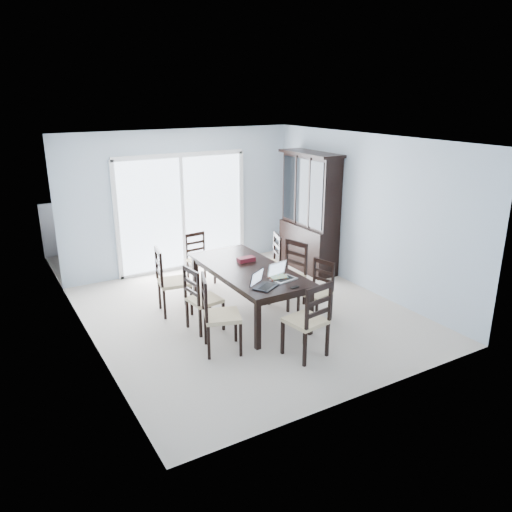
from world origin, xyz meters
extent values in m
plane|color=beige|center=(0.00, 0.00, 0.00)|extent=(5.00, 5.00, 0.00)
plane|color=white|center=(0.00, 0.00, 2.60)|extent=(5.00, 5.00, 0.00)
cube|color=#A5B6C5|center=(0.00, 2.50, 1.30)|extent=(4.50, 0.02, 2.60)
cube|color=#A5B6C5|center=(-2.25, 0.00, 1.30)|extent=(0.02, 5.00, 2.60)
cube|color=#A5B6C5|center=(2.25, 0.00, 1.30)|extent=(0.02, 5.00, 2.60)
cube|color=gray|center=(0.00, 3.50, -0.05)|extent=(4.50, 2.00, 0.10)
cube|color=#99999E|center=(0.00, 4.50, 0.55)|extent=(4.50, 0.06, 1.10)
cube|color=black|center=(0.00, 0.00, 0.73)|extent=(1.00, 2.20, 0.04)
cube|color=black|center=(0.00, 0.00, 0.67)|extent=(0.88, 2.08, 0.10)
cube|color=black|center=(-0.42, -1.00, 0.34)|extent=(0.07, 0.07, 0.69)
cube|color=black|center=(0.42, -1.00, 0.34)|extent=(0.07, 0.07, 0.69)
cube|color=black|center=(-0.42, 1.00, 0.34)|extent=(0.07, 0.07, 0.69)
cube|color=black|center=(0.42, 1.00, 0.34)|extent=(0.07, 0.07, 0.69)
cube|color=black|center=(2.01, 1.25, 0.42)|extent=(0.45, 1.30, 0.85)
cube|color=black|center=(2.04, 1.25, 1.50)|extent=(0.38, 1.30, 1.30)
cube|color=black|center=(2.01, 1.25, 2.17)|extent=(0.50, 1.38, 0.05)
cube|color=black|center=(1.84, 0.83, 1.50)|extent=(0.02, 0.36, 1.18)
cube|color=black|center=(1.84, 1.25, 1.50)|extent=(0.02, 0.36, 1.18)
cube|color=black|center=(1.84, 1.67, 1.50)|extent=(0.02, 0.36, 1.18)
cube|color=silver|center=(0.00, 2.48, 1.05)|extent=(2.40, 0.02, 2.10)
cube|color=white|center=(0.00, 2.46, 2.14)|extent=(2.52, 0.05, 0.08)
cube|color=white|center=(0.00, 2.46, 1.05)|extent=(0.06, 0.05, 2.10)
cube|color=white|center=(0.00, 2.46, 0.03)|extent=(2.52, 0.05, 0.05)
cube|color=black|center=(-0.95, -0.54, 0.23)|extent=(0.05, 0.05, 0.46)
cube|color=black|center=(-1.09, -0.92, 0.23)|extent=(0.05, 0.05, 0.46)
cube|color=black|center=(-0.57, -0.67, 0.23)|extent=(0.05, 0.05, 0.46)
cube|color=black|center=(-0.70, -1.05, 0.23)|extent=(0.05, 0.05, 0.46)
cube|color=tan|center=(-0.83, -0.80, 0.49)|extent=(0.57, 0.57, 0.05)
cube|color=black|center=(-0.97, 0.05, 0.21)|extent=(0.04, 0.04, 0.42)
cube|color=black|center=(-0.93, -0.32, 0.21)|extent=(0.04, 0.04, 0.42)
cube|color=black|center=(-0.60, 0.09, 0.21)|extent=(0.04, 0.04, 0.42)
cube|color=black|center=(-0.56, -0.28, 0.21)|extent=(0.04, 0.04, 0.42)
cube|color=tan|center=(-0.76, -0.12, 0.45)|extent=(0.45, 0.45, 0.05)
cube|color=black|center=(-1.08, 0.87, 0.23)|extent=(0.04, 0.04, 0.46)
cube|color=black|center=(-1.15, 0.47, 0.23)|extent=(0.04, 0.04, 0.46)
cube|color=black|center=(-0.68, 0.81, 0.23)|extent=(0.04, 0.04, 0.46)
cube|color=black|center=(-0.75, 0.41, 0.23)|extent=(0.04, 0.04, 0.46)
cube|color=tan|center=(-0.92, 0.64, 0.49)|extent=(0.52, 0.52, 0.05)
cube|color=black|center=(0.99, -0.76, 0.19)|extent=(0.04, 0.04, 0.39)
cube|color=black|center=(0.90, -0.43, 0.19)|extent=(0.04, 0.04, 0.39)
cube|color=black|center=(0.65, -0.85, 0.19)|extent=(0.04, 0.04, 0.39)
cube|color=black|center=(0.57, -0.51, 0.19)|extent=(0.04, 0.04, 0.39)
cube|color=tan|center=(0.78, -0.64, 0.41)|extent=(0.46, 0.46, 0.05)
cube|color=black|center=(0.95, -0.13, 0.22)|extent=(0.04, 0.04, 0.44)
cube|color=black|center=(0.85, 0.25, 0.22)|extent=(0.04, 0.04, 0.44)
cube|color=black|center=(0.57, -0.23, 0.22)|extent=(0.04, 0.04, 0.44)
cube|color=black|center=(0.47, 0.15, 0.22)|extent=(0.04, 0.04, 0.44)
cube|color=tan|center=(0.71, 0.01, 0.47)|extent=(0.53, 0.53, 0.05)
cube|color=black|center=(0.86, 0.48, 0.22)|extent=(0.04, 0.04, 0.43)
cube|color=black|center=(0.98, 0.84, 0.22)|extent=(0.04, 0.04, 0.43)
cube|color=black|center=(0.50, 0.59, 0.22)|extent=(0.04, 0.04, 0.43)
cube|color=black|center=(0.62, 0.96, 0.22)|extent=(0.04, 0.04, 0.43)
cube|color=tan|center=(0.74, 0.72, 0.46)|extent=(0.53, 0.53, 0.05)
cube|color=black|center=(-0.15, -1.67, 0.23)|extent=(0.04, 0.04, 0.45)
cube|color=black|center=(0.25, -1.61, 0.23)|extent=(0.04, 0.04, 0.45)
cube|color=black|center=(-0.21, -1.27, 0.23)|extent=(0.04, 0.04, 0.45)
cube|color=black|center=(0.19, -1.21, 0.23)|extent=(0.04, 0.04, 0.45)
cube|color=tan|center=(0.02, -1.44, 0.48)|extent=(0.51, 0.51, 0.05)
cube|color=black|center=(0.09, 1.75, 0.20)|extent=(0.03, 0.03, 0.39)
cube|color=black|center=(-0.25, 1.72, 0.20)|extent=(0.03, 0.03, 0.39)
cube|color=black|center=(0.12, 1.41, 0.20)|extent=(0.03, 0.03, 0.39)
cube|color=black|center=(-0.22, 1.37, 0.20)|extent=(0.03, 0.03, 0.39)
cube|color=tan|center=(-0.07, 1.56, 0.41)|extent=(0.42, 0.42, 0.05)
cube|color=black|center=(-0.18, -0.80, 0.76)|extent=(0.40, 0.36, 0.02)
cube|color=silver|center=(-0.18, -0.80, 0.87)|extent=(0.27, 0.18, 0.17)
cube|color=silver|center=(0.19, -0.68, 0.76)|extent=(0.37, 0.29, 0.02)
cube|color=silver|center=(0.19, -0.68, 0.87)|extent=(0.30, 0.09, 0.18)
cube|color=maroon|center=(0.13, -0.61, 0.76)|extent=(0.24, 0.21, 0.03)
cube|color=gold|center=(0.14, -0.61, 0.78)|extent=(0.25, 0.20, 0.01)
cube|color=black|center=(0.15, -1.00, 0.76)|extent=(0.13, 0.07, 0.01)
cube|color=#4B0F14|center=(0.12, 0.27, 0.78)|extent=(0.27, 0.14, 0.07)
cube|color=brown|center=(-0.59, 3.63, 0.42)|extent=(1.93, 1.79, 0.83)
cube|color=gray|center=(-0.59, 3.63, 0.86)|extent=(1.99, 1.85, 0.06)
camera|label=1|loc=(-3.40, -6.05, 3.22)|focal=35.00mm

